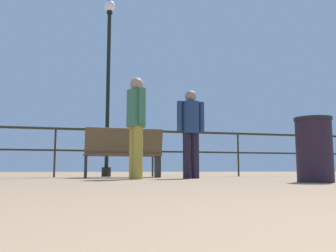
{
  "coord_description": "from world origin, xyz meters",
  "views": [
    {
      "loc": [
        -0.73,
        0.16,
        0.16
      ],
      "look_at": [
        1.36,
        8.0,
        1.16
      ],
      "focal_mm": 38.29,
      "sensor_mm": 36.0,
      "label": 1
    }
  ],
  "objects": [
    {
      "name": "pier_railing",
      "position": [
        0.0,
        8.5,
        0.82
      ],
      "size": [
        24.52,
        0.05,
        1.1
      ],
      "color": "#2C2917",
      "rests_on": "ground_plane"
    },
    {
      "name": "bench_near_left",
      "position": [
        0.29,
        7.58,
        0.55
      ],
      "size": [
        1.6,
        0.67,
        1.01
      ],
      "color": "brown",
      "rests_on": "ground_plane"
    },
    {
      "name": "lamppost_center",
      "position": [
        0.04,
        8.69,
        2.53
      ],
      "size": [
        0.27,
        0.27,
        4.43
      ],
      "color": "black",
      "rests_on": "ground_plane"
    },
    {
      "name": "person_by_bench",
      "position": [
        1.42,
        6.55,
        0.96
      ],
      "size": [
        0.54,
        0.32,
        1.67
      ],
      "color": "black",
      "rests_on": "ground_plane"
    },
    {
      "name": "person_at_railing",
      "position": [
        0.33,
        6.33,
        1.03
      ],
      "size": [
        0.34,
        0.56,
        1.8
      ],
      "color": "#AC9337",
      "rests_on": "ground_plane"
    },
    {
      "name": "trash_bin",
      "position": [
        2.32,
        4.19,
        0.43
      ],
      "size": [
        0.48,
        0.48,
        0.85
      ],
      "color": "black",
      "rests_on": "ground_plane"
    }
  ]
}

